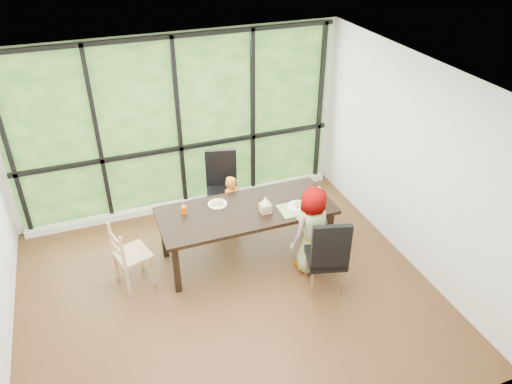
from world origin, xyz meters
TOP-DOWN VIEW (x-y plane):
  - ground at (0.00, 0.00)m, footprint 5.00×5.00m
  - back_wall at (0.00, 2.25)m, footprint 5.00×0.00m
  - foliage_backdrop at (0.00, 2.23)m, footprint 4.80×0.02m
  - window_mullions at (0.00, 2.19)m, footprint 4.80×0.06m
  - window_sill at (0.00, 2.15)m, footprint 4.80×0.12m
  - dining_table at (0.48, 0.64)m, footprint 2.38×1.18m
  - chair_window_leather at (0.44, 1.58)m, footprint 0.56×0.56m
  - chair_interior_leather at (1.17, -0.31)m, footprint 0.57×0.57m
  - chair_end_beech at (-1.03, 0.62)m, footprint 0.50×0.51m
  - child_toddler at (0.48, 1.21)m, footprint 0.38×0.30m
  - child_older at (1.16, 0.11)m, footprint 0.68×0.55m
  - placemat at (1.10, 0.42)m, footprint 0.46×0.34m
  - plate_far at (0.16, 0.88)m, footprint 0.26×0.26m
  - plate_near at (1.14, 0.46)m, footprint 0.27×0.27m
  - orange_cup at (-0.30, 0.83)m, footprint 0.07×0.07m
  - green_cup at (1.41, 0.39)m, footprint 0.08×0.08m
  - white_mug at (1.55, 0.68)m, footprint 0.07×0.07m
  - tissue_box at (0.70, 0.50)m, footprint 0.14×0.14m
  - crepe_rolls_far at (0.16, 0.88)m, footprint 0.20×0.12m
  - crepe_rolls_near at (1.14, 0.46)m, footprint 0.15×0.12m
  - straw_white at (-0.30, 0.83)m, footprint 0.01×0.04m
  - straw_pink at (1.41, 0.39)m, footprint 0.01×0.04m
  - tissue at (0.70, 0.50)m, footprint 0.12×0.12m

SIDE VIEW (x-z plane):
  - ground at x=0.00m, z-range 0.00..0.00m
  - window_sill at x=0.00m, z-range 0.00..0.10m
  - dining_table at x=0.48m, z-range 0.00..0.75m
  - chair_end_beech at x=-1.03m, z-range 0.00..0.90m
  - child_toddler at x=0.48m, z-range 0.00..0.92m
  - chair_window_leather at x=0.44m, z-range 0.00..1.08m
  - chair_interior_leather at x=1.17m, z-range 0.00..1.08m
  - child_older at x=1.16m, z-range 0.00..1.21m
  - placemat at x=1.10m, z-range 0.75..0.76m
  - plate_far at x=0.16m, z-range 0.75..0.77m
  - plate_near at x=1.14m, z-range 0.75..0.77m
  - crepe_rolls_far at x=0.16m, z-range 0.77..0.80m
  - crepe_rolls_near at x=1.14m, z-range 0.77..0.80m
  - white_mug at x=1.55m, z-range 0.75..0.82m
  - orange_cup at x=-0.30m, z-range 0.75..0.86m
  - tissue_box at x=0.70m, z-range 0.75..0.87m
  - green_cup at x=1.41m, z-range 0.75..0.87m
  - straw_white at x=-0.30m, z-range 0.80..1.00m
  - straw_pink at x=1.41m, z-range 0.81..1.01m
  - tissue at x=0.70m, z-range 0.87..0.98m
  - back_wall at x=0.00m, z-range -1.15..3.85m
  - foliage_backdrop at x=0.00m, z-range 0.03..2.67m
  - window_mullions at x=0.00m, z-range 0.03..2.67m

